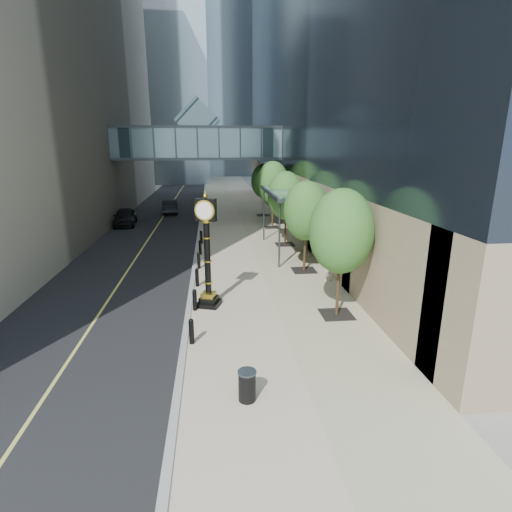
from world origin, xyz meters
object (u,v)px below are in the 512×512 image
Objects in this scene: trash_bin at (247,386)px; pedestrian at (329,267)px; street_clock at (207,259)px; car_near at (125,217)px; car_far at (170,206)px.

pedestrian reaches higher than trash_bin.
trash_bin is (1.17, -7.38, -1.83)m from street_clock.
street_clock is 1.12× the size of car_near.
car_near reaches higher than trash_bin.
street_clock is 3.22× the size of pedestrian.
car_far is (-4.38, 27.15, -1.57)m from street_clock.
car_near reaches higher than car_far.
trash_bin is 11.57m from pedestrian.
pedestrian is 0.36× the size of car_far.
car_near is 1.03× the size of car_far.
car_far is (-5.54, 34.52, 0.26)m from trash_bin.
trash_bin is 29.42m from car_near.
street_clock reaches higher than trash_bin.
car_near is (-14.50, 17.76, -0.06)m from pedestrian.
car_near is (-9.09, 27.98, 0.31)m from trash_bin.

